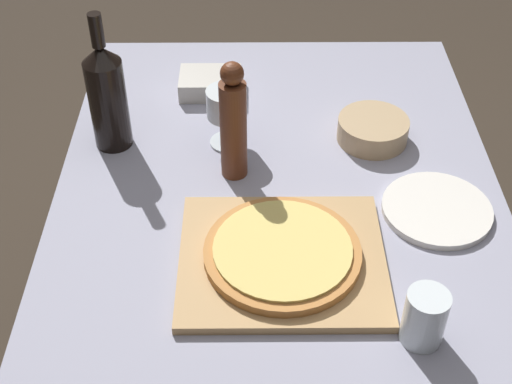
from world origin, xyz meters
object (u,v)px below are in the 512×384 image
(wine_bottle, at_px, (107,95))
(wine_glass, at_px, (227,106))
(pizza, at_px, (281,252))
(pepper_mill, at_px, (233,123))
(small_bowl, at_px, (373,130))

(wine_bottle, bearing_deg, wine_glass, -0.50)
(pizza, xyz_separation_m, wine_bottle, (-0.36, 0.37, 0.10))
(wine_bottle, bearing_deg, pizza, -45.76)
(wine_bottle, bearing_deg, pepper_mill, -21.50)
(wine_glass, bearing_deg, pepper_mill, -80.90)
(small_bowl, bearing_deg, pizza, -119.86)
(pizza, distance_m, wine_bottle, 0.53)
(wine_bottle, height_order, small_bowl, wine_bottle)
(pepper_mill, relative_size, small_bowl, 1.70)
(pizza, height_order, pepper_mill, pepper_mill)
(wine_glass, distance_m, small_bowl, 0.33)
(pizza, height_order, wine_bottle, wine_bottle)
(wine_glass, bearing_deg, wine_bottle, 179.50)
(wine_glass, bearing_deg, small_bowl, 2.05)
(pizza, relative_size, wine_glass, 2.11)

